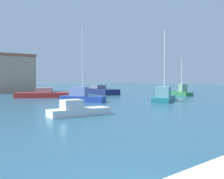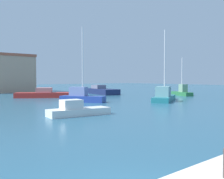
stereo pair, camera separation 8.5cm
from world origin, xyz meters
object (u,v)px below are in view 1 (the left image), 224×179
at_px(sailboat_green_inner_mooring, 182,92).
at_px(motorboat_white_outer_mooring, 78,110).
at_px(sailboat_teal_distant_east, 164,96).
at_px(sailboat_blue_mid_harbor, 82,96).
at_px(motorboat_red_far_left, 43,94).
at_px(motorboat_navy_near_pier, 101,91).

distance_m(sailboat_green_inner_mooring, motorboat_white_outer_mooring, 25.51).
distance_m(sailboat_teal_distant_east, sailboat_blue_mid_harbor, 9.53).
height_order(motorboat_white_outer_mooring, motorboat_red_far_left, motorboat_red_far_left).
distance_m(motorboat_white_outer_mooring, motorboat_navy_near_pier, 25.75).
height_order(sailboat_blue_mid_harbor, motorboat_navy_near_pier, sailboat_blue_mid_harbor).
relative_size(motorboat_white_outer_mooring, sailboat_blue_mid_harbor, 0.56).
distance_m(motorboat_white_outer_mooring, sailboat_blue_mid_harbor, 10.73).
height_order(sailboat_green_inner_mooring, motorboat_navy_near_pier, sailboat_green_inner_mooring).
xyz_separation_m(sailboat_green_inner_mooring, motorboat_red_far_left, (-18.22, 9.74, -0.11)).
distance_m(sailboat_green_inner_mooring, motorboat_red_far_left, 20.66).
relative_size(sailboat_green_inner_mooring, motorboat_navy_near_pier, 0.70).
bearing_deg(sailboat_blue_mid_harbor, sailboat_green_inner_mooring, -2.10).
height_order(sailboat_teal_distant_east, motorboat_navy_near_pier, sailboat_teal_distant_east).
bearing_deg(sailboat_teal_distant_east, motorboat_red_far_left, 120.19).
bearing_deg(motorboat_red_far_left, motorboat_white_outer_mooring, -108.53).
relative_size(sailboat_teal_distant_east, motorboat_red_far_left, 1.13).
relative_size(sailboat_green_inner_mooring, sailboat_blue_mid_harbor, 0.70).
height_order(motorboat_white_outer_mooring, sailboat_blue_mid_harbor, sailboat_blue_mid_harbor).
xyz_separation_m(motorboat_navy_near_pier, motorboat_red_far_left, (-11.14, -1.40, -0.07)).
height_order(motorboat_white_outer_mooring, motorboat_navy_near_pier, motorboat_navy_near_pier).
bearing_deg(motorboat_white_outer_mooring, motorboat_red_far_left, 71.47).
bearing_deg(sailboat_blue_mid_harbor, motorboat_red_far_left, 91.46).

